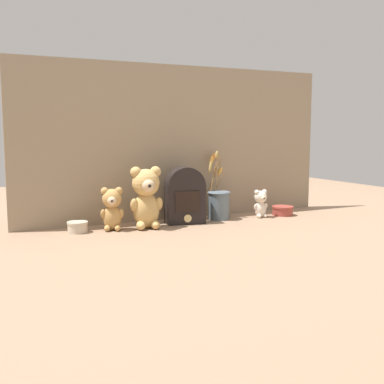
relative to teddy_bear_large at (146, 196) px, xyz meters
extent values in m
plane|color=#8E7056|center=(0.24, 0.01, -0.15)|extent=(4.00, 4.00, 0.00)
cube|color=gray|center=(0.24, 0.18, 0.23)|extent=(1.64, 0.02, 0.76)
ellipsoid|color=tan|center=(0.00, 0.00, -0.07)|extent=(0.13, 0.11, 0.16)
sphere|color=tan|center=(0.00, 0.00, 0.06)|extent=(0.12, 0.12, 0.12)
sphere|color=#D1B289|center=(-0.01, -0.04, 0.05)|extent=(0.06, 0.06, 0.06)
sphere|color=black|center=(-0.01, -0.07, 0.05)|extent=(0.02, 0.02, 0.02)
sphere|color=tan|center=(0.04, 0.00, 0.11)|extent=(0.05, 0.05, 0.05)
sphere|color=tan|center=(-0.04, 0.01, 0.11)|extent=(0.05, 0.05, 0.05)
ellipsoid|color=tan|center=(0.06, -0.01, -0.04)|extent=(0.04, 0.06, 0.07)
ellipsoid|color=tan|center=(-0.06, 0.00, -0.04)|extent=(0.04, 0.06, 0.07)
ellipsoid|color=tan|center=(0.03, -0.04, -0.13)|extent=(0.05, 0.07, 0.04)
ellipsoid|color=tan|center=(-0.04, -0.03, -0.13)|extent=(0.05, 0.07, 0.04)
ellipsoid|color=tan|center=(-0.15, 0.03, -0.09)|extent=(0.10, 0.09, 0.11)
sphere|color=tan|center=(-0.15, 0.03, 0.00)|extent=(0.09, 0.09, 0.09)
sphere|color=#D1B289|center=(-0.16, 0.00, -0.01)|extent=(0.04, 0.04, 0.04)
sphere|color=black|center=(-0.16, -0.02, -0.01)|extent=(0.01, 0.01, 0.01)
sphere|color=tan|center=(-0.12, 0.02, 0.03)|extent=(0.03, 0.03, 0.03)
sphere|color=tan|center=(-0.18, 0.04, 0.03)|extent=(0.03, 0.03, 0.03)
ellipsoid|color=tan|center=(-0.12, 0.01, -0.07)|extent=(0.03, 0.04, 0.05)
ellipsoid|color=tan|center=(-0.19, 0.03, -0.07)|extent=(0.03, 0.04, 0.05)
ellipsoid|color=tan|center=(-0.14, 0.00, -0.13)|extent=(0.04, 0.05, 0.03)
ellipsoid|color=tan|center=(-0.18, 0.01, -0.13)|extent=(0.04, 0.05, 0.03)
ellipsoid|color=beige|center=(0.62, 0.01, -0.11)|extent=(0.06, 0.05, 0.08)
sphere|color=beige|center=(0.62, 0.01, -0.04)|extent=(0.06, 0.06, 0.06)
sphere|color=beige|center=(0.62, -0.01, -0.04)|extent=(0.03, 0.03, 0.03)
sphere|color=black|center=(0.62, -0.03, -0.04)|extent=(0.01, 0.01, 0.01)
sphere|color=beige|center=(0.64, 0.01, -0.02)|extent=(0.03, 0.03, 0.03)
sphere|color=beige|center=(0.60, 0.01, -0.02)|extent=(0.03, 0.03, 0.03)
ellipsoid|color=beige|center=(0.65, 0.00, -0.09)|extent=(0.02, 0.03, 0.04)
ellipsoid|color=beige|center=(0.59, 0.01, -0.09)|extent=(0.02, 0.03, 0.04)
ellipsoid|color=beige|center=(0.64, -0.01, -0.14)|extent=(0.02, 0.03, 0.02)
ellipsoid|color=beige|center=(0.60, -0.01, -0.14)|extent=(0.02, 0.03, 0.02)
cylinder|color=slate|center=(0.40, 0.05, -0.08)|extent=(0.10, 0.10, 0.14)
torus|color=slate|center=(0.40, 0.05, -0.01)|extent=(0.12, 0.12, 0.01)
cylinder|color=olive|center=(0.41, 0.08, 0.08)|extent=(0.02, 0.01, 0.18)
ellipsoid|color=tan|center=(0.41, 0.09, 0.17)|extent=(0.02, 0.02, 0.04)
cylinder|color=olive|center=(0.43, 0.09, 0.04)|extent=(0.04, 0.03, 0.10)
ellipsoid|color=gold|center=(0.44, 0.11, 0.09)|extent=(0.04, 0.04, 0.05)
cylinder|color=olive|center=(0.39, 0.09, 0.05)|extent=(0.04, 0.02, 0.12)
ellipsoid|color=tan|center=(0.38, 0.10, 0.11)|extent=(0.04, 0.03, 0.07)
cylinder|color=olive|center=(0.41, 0.11, 0.07)|extent=(0.07, 0.01, 0.16)
ellipsoid|color=orange|center=(0.42, 0.14, 0.15)|extent=(0.05, 0.03, 0.06)
cylinder|color=olive|center=(0.40, 0.09, 0.07)|extent=(0.05, 0.01, 0.15)
ellipsoid|color=gold|center=(0.39, 0.12, 0.14)|extent=(0.04, 0.03, 0.06)
cube|color=black|center=(0.21, 0.03, -0.06)|extent=(0.20, 0.12, 0.18)
cylinder|color=black|center=(0.21, 0.03, 0.03)|extent=(0.20, 0.12, 0.18)
cube|color=black|center=(0.20, -0.01, -0.04)|extent=(0.12, 0.03, 0.10)
cylinder|color=#D6BC7A|center=(0.20, -0.02, -0.11)|extent=(0.04, 0.01, 0.04)
cylinder|color=#993D33|center=(0.76, 0.01, -0.13)|extent=(0.11, 0.11, 0.04)
cylinder|color=#993D33|center=(0.76, 0.01, -0.10)|extent=(0.11, 0.11, 0.01)
cylinder|color=beige|center=(-0.30, 0.04, -0.13)|extent=(0.08, 0.08, 0.04)
cylinder|color=beige|center=(-0.30, 0.04, -0.10)|extent=(0.09, 0.09, 0.01)
camera|label=1|loc=(-0.75, -2.02, 0.29)|focal=45.00mm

